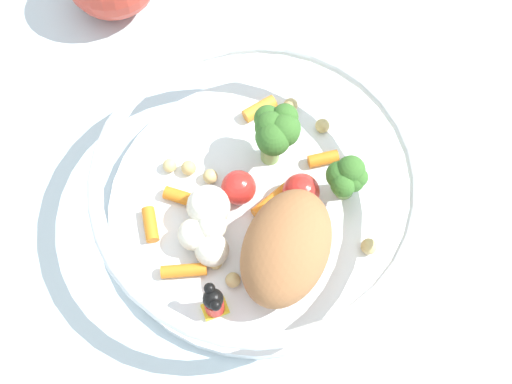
% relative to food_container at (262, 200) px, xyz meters
% --- Properties ---
extents(ground_plane, '(2.40, 2.40, 0.00)m').
position_rel_food_container_xyz_m(ground_plane, '(-0.01, -0.00, -0.03)').
color(ground_plane, silver).
extents(food_container, '(0.23, 0.23, 0.07)m').
position_rel_food_container_xyz_m(food_container, '(0.00, 0.00, 0.00)').
color(food_container, white).
rests_on(food_container, ground_plane).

